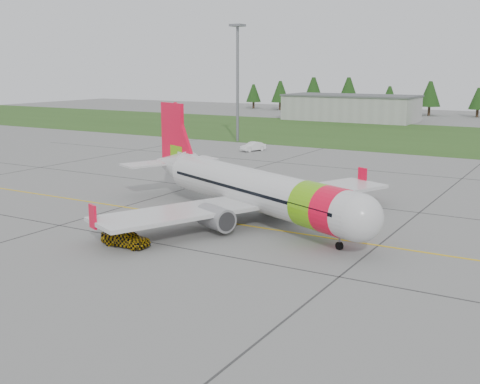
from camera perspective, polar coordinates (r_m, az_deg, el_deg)
The scene contains 8 objects.
ground at distance 43.46m, azimuth -3.06°, elevation -5.78°, with size 320.00×320.00×0.00m, color gray.
aircraft at distance 51.85m, azimuth 1.19°, elevation 0.25°, with size 29.76×28.25×9.51m.
follow_me_car at distance 45.27m, azimuth -10.87°, elevation -2.70°, with size 1.57×1.33×3.89m, color #CE9B0B.
service_van at distance 95.71m, azimuth 1.23°, elevation 5.20°, with size 1.52×1.44×4.36m, color white.
grass_strip at distance 119.45m, azimuth 19.29°, elevation 4.81°, with size 320.00×50.00×0.03m, color #30561E.
taxi_guideline at distance 50.05m, azimuth 2.01°, elevation -3.40°, with size 120.00×0.25×0.02m, color gold.
hangar_west at distance 154.23m, azimuth 10.44°, elevation 7.80°, with size 32.00×14.00×6.00m, color #A8A8A3.
floodlight_mast at distance 107.65m, azimuth -0.23°, elevation 10.10°, with size 0.50×0.50×20.00m, color slate.
Camera 1 is at (23.00, -34.49, 13.07)m, focal length 45.00 mm.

